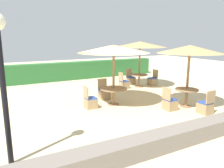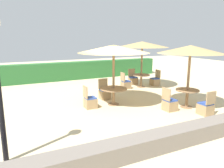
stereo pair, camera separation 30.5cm
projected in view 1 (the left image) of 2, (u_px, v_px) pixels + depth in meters
name	position (u px, v px, depth m)	size (l,w,h in m)	color
ground_plane	(119.00, 108.00, 8.89)	(40.00, 40.00, 0.00)	beige
hedge_row	(68.00, 71.00, 14.75)	(13.00, 0.70, 1.20)	#2D6B33
stone_border	(181.00, 135.00, 5.91)	(10.00, 0.56, 0.46)	slate
lamp_post	(0.00, 61.00, 4.49)	(0.36, 0.36, 3.32)	black
parasol_center	(114.00, 49.00, 8.89)	(2.95, 2.95, 2.54)	#93704C
round_table_center	(114.00, 91.00, 9.26)	(1.15, 1.15, 0.72)	#93704C
patio_chair_center_west	(90.00, 102.00, 8.86)	(0.46, 0.46, 0.93)	tan
patio_chair_center_north	(104.00, 93.00, 10.21)	(0.46, 0.46, 0.93)	tan
parasol_front_right	(190.00, 49.00, 8.62)	(2.59, 2.59, 2.54)	#93704C
round_table_front_right	(187.00, 93.00, 9.00)	(0.93, 0.93, 0.75)	#93704C
patio_chair_front_right_south	(205.00, 107.00, 8.23)	(0.46, 0.46, 0.93)	tan
patio_chair_front_right_west	(170.00, 104.00, 8.65)	(0.46, 0.46, 0.93)	tan
parasol_back_right	(140.00, 44.00, 12.24)	(2.94, 2.94, 2.61)	#93704C
round_table_back_right	(139.00, 77.00, 12.64)	(0.99, 0.99, 0.73)	#93704C
patio_chair_back_right_north	(131.00, 80.00, 13.48)	(0.46, 0.46, 0.93)	tan
patio_chair_back_right_west	(124.00, 84.00, 12.29)	(0.46, 0.46, 0.93)	tan
patio_chair_back_right_east	(153.00, 81.00, 13.18)	(0.46, 0.46, 0.93)	tan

